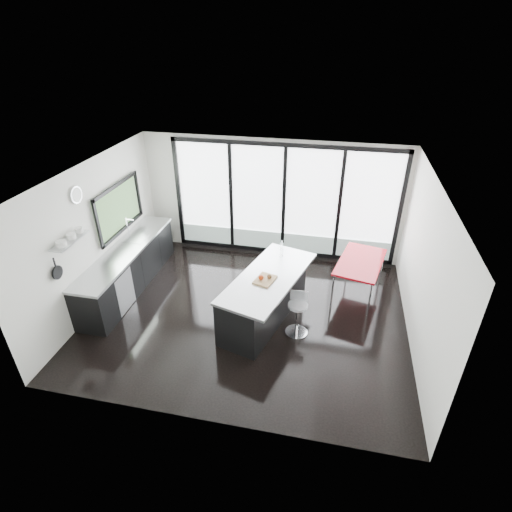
% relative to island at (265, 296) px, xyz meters
% --- Properties ---
extents(floor, '(6.00, 5.00, 0.00)m').
position_rel_island_xyz_m(floor, '(-0.33, 0.01, -0.49)').
color(floor, black).
rests_on(floor, ground).
extents(ceiling, '(6.00, 5.00, 0.00)m').
position_rel_island_xyz_m(ceiling, '(-0.33, 0.01, 2.31)').
color(ceiling, white).
rests_on(ceiling, wall_back).
extents(wall_back, '(6.00, 0.09, 2.80)m').
position_rel_island_xyz_m(wall_back, '(-0.06, 2.48, 0.79)').
color(wall_back, silver).
rests_on(wall_back, ground).
extents(wall_front, '(6.00, 0.00, 2.80)m').
position_rel_island_xyz_m(wall_front, '(-0.33, -2.49, 0.91)').
color(wall_front, silver).
rests_on(wall_front, ground).
extents(wall_left, '(0.26, 5.00, 2.80)m').
position_rel_island_xyz_m(wall_left, '(-3.31, 0.29, 1.08)').
color(wall_left, silver).
rests_on(wall_left, ground).
extents(wall_right, '(0.00, 5.00, 2.80)m').
position_rel_island_xyz_m(wall_right, '(2.67, 0.01, 0.91)').
color(wall_right, silver).
rests_on(wall_right, ground).
extents(counter_cabinets, '(0.69, 3.24, 1.36)m').
position_rel_island_xyz_m(counter_cabinets, '(-3.01, 0.41, -0.02)').
color(counter_cabinets, black).
rests_on(counter_cabinets, floor).
extents(island, '(1.58, 2.52, 1.24)m').
position_rel_island_xyz_m(island, '(0.00, 0.00, 0.00)').
color(island, black).
rests_on(island, floor).
extents(bar_stool_near, '(0.42, 0.42, 0.65)m').
position_rel_island_xyz_m(bar_stool_near, '(0.66, -0.34, -0.16)').
color(bar_stool_near, silver).
rests_on(bar_stool_near, floor).
extents(bar_stool_far, '(0.56, 0.56, 0.70)m').
position_rel_island_xyz_m(bar_stool_far, '(0.40, 0.79, -0.14)').
color(bar_stool_far, silver).
rests_on(bar_stool_far, floor).
extents(red_table, '(1.12, 1.59, 0.77)m').
position_rel_island_xyz_m(red_table, '(1.74, 1.19, -0.10)').
color(red_table, '#A50812').
rests_on(red_table, floor).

